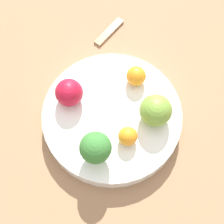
{
  "coord_description": "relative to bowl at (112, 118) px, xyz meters",
  "views": [
    {
      "loc": [
        -0.05,
        -0.27,
        0.7
      ],
      "look_at": [
        0.0,
        0.0,
        0.07
      ],
      "focal_mm": 60.0,
      "sensor_mm": 36.0,
      "label": 1
    }
  ],
  "objects": [
    {
      "name": "table_surface",
      "position": [
        0.0,
        0.0,
        -0.03
      ],
      "size": [
        1.2,
        1.2,
        0.02
      ],
      "color": "#936D4C",
      "rests_on": "ground_plane"
    },
    {
      "name": "orange_back",
      "position": [
        0.02,
        -0.05,
        0.04
      ],
      "size": [
        0.04,
        0.04,
        0.04
      ],
      "color": "orange",
      "rests_on": "bowl"
    },
    {
      "name": "orange_front",
      "position": [
        0.06,
        0.06,
        0.04
      ],
      "size": [
        0.04,
        0.04,
        0.04
      ],
      "color": "orange",
      "rests_on": "bowl"
    },
    {
      "name": "broccoli",
      "position": [
        -0.04,
        -0.07,
        0.06
      ],
      "size": [
        0.06,
        0.06,
        0.07
      ],
      "color": "#99C17A",
      "rests_on": "bowl"
    },
    {
      "name": "ground_plane",
      "position": [
        0.0,
        0.0,
        -0.04
      ],
      "size": [
        6.0,
        6.0,
        0.0
      ],
      "primitive_type": "plane",
      "color": "gray"
    },
    {
      "name": "apple_green",
      "position": [
        -0.07,
        0.05,
        0.04
      ],
      "size": [
        0.05,
        0.05,
        0.05
      ],
      "color": "#B7142D",
      "rests_on": "bowl"
    },
    {
      "name": "apple_red",
      "position": [
        0.08,
        -0.02,
        0.05
      ],
      "size": [
        0.06,
        0.06,
        0.06
      ],
      "color": "olive",
      "rests_on": "bowl"
    },
    {
      "name": "bowl",
      "position": [
        0.0,
        0.0,
        0.0
      ],
      "size": [
        0.27,
        0.27,
        0.04
      ],
      "color": "white",
      "rests_on": "table_surface"
    },
    {
      "name": "spoon",
      "position": [
        0.03,
        0.21,
        -0.01
      ],
      "size": [
        0.07,
        0.07,
        0.01
      ],
      "color": "olive",
      "rests_on": "table_surface"
    }
  ]
}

